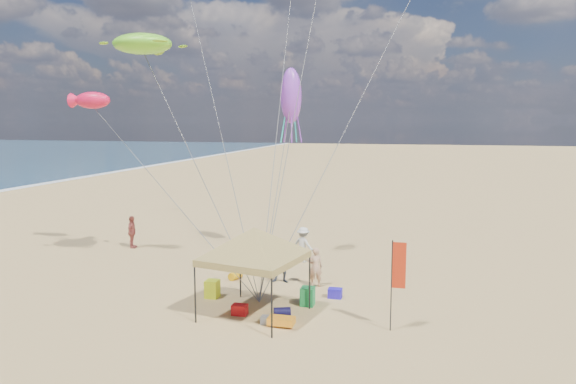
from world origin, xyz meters
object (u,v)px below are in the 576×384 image
(cooler_blue, at_px, (335,293))
(person_far_a, at_px, (132,232))
(feather_flag, at_px, (397,271))
(chair_yellow, at_px, (212,289))
(canopy_tent, at_px, (254,231))
(beach_cart, at_px, (281,321))
(person_near_a, at_px, (315,267))
(person_near_c, at_px, (303,245))
(chair_green, at_px, (308,296))
(person_near_b, at_px, (282,262))
(cooler_red, at_px, (240,310))

(cooler_blue, distance_m, person_far_a, 13.35)
(feather_flag, height_order, cooler_blue, feather_flag)
(chair_yellow, height_order, person_far_a, person_far_a)
(canopy_tent, xyz_separation_m, beach_cart, (1.20, -0.75, -2.91))
(canopy_tent, height_order, chair_yellow, canopy_tent)
(feather_flag, relative_size, cooler_blue, 5.71)
(person_near_a, xyz_separation_m, person_far_a, (-11.10, 4.22, 0.05))
(chair_yellow, height_order, person_near_c, person_near_c)
(chair_yellow, xyz_separation_m, beach_cart, (3.43, -2.22, -0.15))
(chair_green, distance_m, person_near_c, 6.26)
(person_near_b, height_order, person_far_a, person_near_b)
(cooler_blue, bearing_deg, person_near_c, 115.98)
(canopy_tent, height_order, person_far_a, canopy_tent)
(chair_green, relative_size, person_near_c, 0.40)
(beach_cart, bearing_deg, chair_yellow, 147.11)
(chair_yellow, xyz_separation_m, person_near_c, (2.32, 6.09, 0.53))
(feather_flag, height_order, person_far_a, feather_flag)
(feather_flag, xyz_separation_m, chair_yellow, (-7.21, 1.66, -1.71))
(cooler_blue, distance_m, beach_cart, 3.60)
(feather_flag, bearing_deg, person_near_c, 122.30)
(person_near_a, bearing_deg, canopy_tent, 52.61)
(person_near_a, bearing_deg, cooler_blue, 112.78)
(cooler_red, xyz_separation_m, chair_green, (2.16, 1.58, 0.16))
(cooler_blue, bearing_deg, chair_yellow, -166.36)
(cooler_red, bearing_deg, canopy_tent, 7.75)
(beach_cart, relative_size, person_near_a, 0.54)
(feather_flag, relative_size, person_near_a, 1.84)
(person_near_a, bearing_deg, feather_flag, 114.01)
(canopy_tent, xyz_separation_m, person_far_a, (-9.66, 8.09, -2.21))
(beach_cart, distance_m, person_far_a, 14.02)
(person_near_b, distance_m, person_far_a, 10.43)
(cooler_blue, distance_m, chair_yellow, 4.86)
(chair_green, height_order, person_near_a, person_near_a)
(cooler_blue, xyz_separation_m, beach_cart, (-1.30, -3.36, 0.01))
(chair_yellow, height_order, beach_cart, chair_yellow)
(chair_green, distance_m, person_near_b, 3.08)
(feather_flag, xyz_separation_m, person_near_b, (-5.04, 4.23, -1.14))
(person_near_c, bearing_deg, person_far_a, 19.58)
(cooler_red, relative_size, person_near_c, 0.31)
(cooler_blue, xyz_separation_m, chair_green, (-0.87, -1.10, 0.16))
(person_near_a, bearing_deg, beach_cart, 70.00)
(cooler_blue, xyz_separation_m, person_near_a, (-1.06, 1.27, 0.65))
(cooler_red, distance_m, beach_cart, 1.87)
(chair_yellow, xyz_separation_m, person_near_a, (3.67, 2.41, 0.49))
(cooler_blue, xyz_separation_m, person_far_a, (-12.16, 5.48, 0.70))
(cooler_red, height_order, chair_yellow, chair_yellow)
(chair_green, bearing_deg, feather_flag, -26.91)
(person_far_a, bearing_deg, person_near_b, -125.44)
(chair_yellow, bearing_deg, person_near_b, 49.76)
(cooler_red, relative_size, cooler_blue, 1.00)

